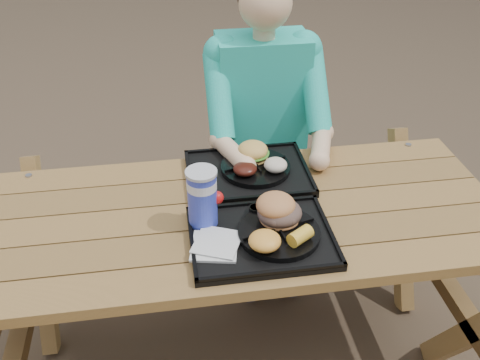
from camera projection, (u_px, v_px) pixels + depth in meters
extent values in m
plane|color=#999999|center=(240.00, 353.00, 2.24)|extent=(60.00, 60.00, 0.00)
cube|color=black|center=(261.00, 238.00, 1.69)|extent=(0.45, 0.35, 0.02)
cube|color=black|center=(248.00, 174.00, 1.99)|extent=(0.45, 0.35, 0.02)
cylinder|color=black|center=(279.00, 233.00, 1.68)|extent=(0.26, 0.26, 0.02)
cylinder|color=black|center=(256.00, 167.00, 1.99)|extent=(0.26, 0.26, 0.02)
cube|color=silver|center=(214.00, 246.00, 1.63)|extent=(0.16, 0.16, 0.02)
cylinder|color=#1829B6|center=(202.00, 199.00, 1.69)|extent=(0.09, 0.09, 0.19)
cylinder|color=black|center=(256.00, 210.00, 1.77)|extent=(0.04, 0.04, 0.03)
cylinder|color=gold|center=(273.00, 209.00, 1.78)|extent=(0.04, 0.04, 0.03)
ellipsoid|color=#FAB141|center=(265.00, 241.00, 1.60)|extent=(0.10, 0.10, 0.05)
cube|color=black|center=(201.00, 173.00, 1.98)|extent=(0.06, 0.14, 0.01)
ellipsoid|color=#41140D|center=(245.00, 169.00, 1.93)|extent=(0.09, 0.09, 0.04)
ellipsoid|color=beige|center=(276.00, 165.00, 1.95)|extent=(0.09, 0.09, 0.05)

